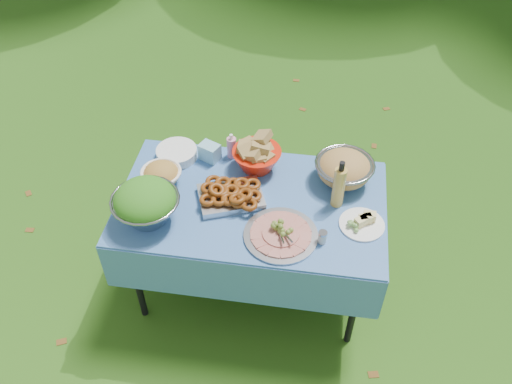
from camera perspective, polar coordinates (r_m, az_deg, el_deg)
ground at (r=3.55m, az=-0.41°, el=-9.55°), size 80.00×80.00×0.00m
picnic_table at (r=3.25m, az=-0.44°, el=-5.65°), size 1.46×0.86×0.76m
salad_bowl at (r=2.85m, az=-11.56°, el=-1.15°), size 0.37×0.37×0.23m
pasta_bowl_white at (r=3.08m, az=-9.95°, el=1.85°), size 0.22×0.22×0.12m
plate_stack at (r=3.25m, az=-8.34°, el=4.07°), size 0.25×0.25×0.06m
wipes_box at (r=3.20m, az=-4.89°, el=4.22°), size 0.14×0.12×0.10m
sanitizer_bottle at (r=3.19m, az=-2.59°, el=4.91°), size 0.07×0.07×0.16m
bread_bowl at (r=3.10m, az=0.09°, el=3.91°), size 0.37×0.37×0.19m
pasta_bowl_steel at (r=3.07m, az=9.28°, el=2.47°), size 0.34×0.34×0.18m
fried_tray at (r=2.95m, az=-2.67°, el=-0.24°), size 0.41×0.35×0.08m
charcuterie_platter at (r=2.77m, az=2.65°, el=-4.06°), size 0.49×0.49×0.09m
oil_bottle at (r=2.88m, az=8.76°, el=0.86°), size 0.08×0.08×0.30m
cheese_plate at (r=2.88m, az=11.14°, el=-3.01°), size 0.27×0.27×0.07m
shaker at (r=2.77m, az=7.01°, el=-4.74°), size 0.05×0.05×0.07m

